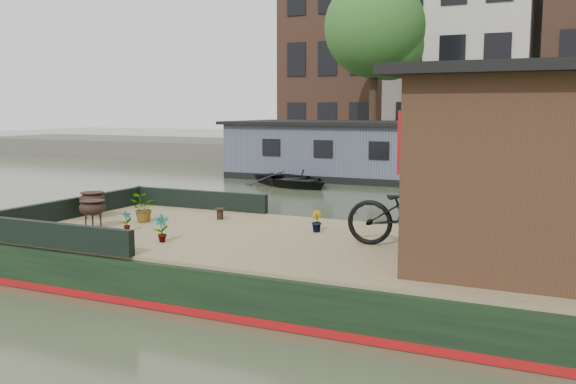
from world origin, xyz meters
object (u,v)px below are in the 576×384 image
at_px(dinghy, 293,176).
at_px(brazier_front, 93,214).
at_px(cabin, 573,167).
at_px(potted_plant_a, 161,228).
at_px(bicycle, 415,212).
at_px(brazier_rear, 93,205).

bearing_deg(dinghy, brazier_front, -142.81).
relative_size(cabin, dinghy, 1.19).
height_order(cabin, potted_plant_a, cabin).
distance_m(bicycle, potted_plant_a, 3.63).
relative_size(bicycle, potted_plant_a, 4.61).
relative_size(cabin, potted_plant_a, 9.70).
relative_size(bicycle, dinghy, 0.57).
bearing_deg(cabin, potted_plant_a, -169.50).
relative_size(brazier_front, brazier_rear, 0.99).
distance_m(potted_plant_a, brazier_rear, 2.64).
bearing_deg(bicycle, cabin, -102.96).
bearing_deg(dinghy, potted_plant_a, -135.38).
distance_m(brazier_front, brazier_rear, 1.02).
relative_size(potted_plant_a, brazier_front, 0.90).
bearing_deg(brazier_rear, cabin, -1.33).
bearing_deg(cabin, dinghy, 129.06).
bearing_deg(potted_plant_a, dinghy, 106.08).
distance_m(cabin, bicycle, 2.13).
xyz_separation_m(potted_plant_a, brazier_rear, (-2.37, 1.18, 0.03)).
xyz_separation_m(brazier_front, brazier_rear, (-0.69, 0.75, 0.00)).
bearing_deg(potted_plant_a, brazier_rear, 153.49).
bearing_deg(brazier_front, potted_plant_a, -14.38).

